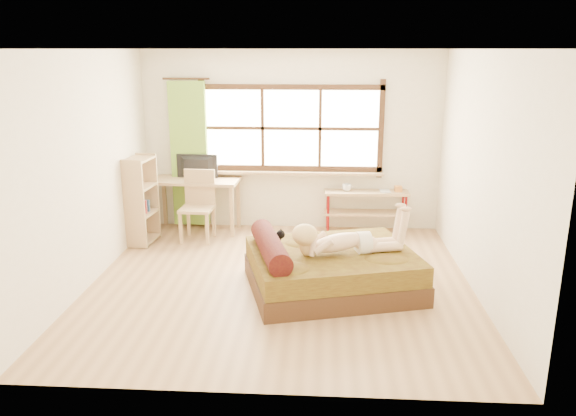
# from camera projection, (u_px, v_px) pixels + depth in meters

# --- Properties ---
(floor) EXTENTS (4.50, 4.50, 0.00)m
(floor) POSITION_uv_depth(u_px,v_px,m) (281.00, 283.00, 6.72)
(floor) COLOR #9E754C
(floor) RESTS_ON ground
(ceiling) EXTENTS (4.50, 4.50, 0.00)m
(ceiling) POSITION_uv_depth(u_px,v_px,m) (280.00, 49.00, 5.98)
(ceiling) COLOR white
(ceiling) RESTS_ON wall_back
(wall_back) EXTENTS (4.50, 0.00, 4.50)m
(wall_back) POSITION_uv_depth(u_px,v_px,m) (291.00, 141.00, 8.51)
(wall_back) COLOR silver
(wall_back) RESTS_ON floor
(wall_front) EXTENTS (4.50, 0.00, 4.50)m
(wall_front) POSITION_uv_depth(u_px,v_px,m) (257.00, 237.00, 4.19)
(wall_front) COLOR silver
(wall_front) RESTS_ON floor
(wall_left) EXTENTS (0.00, 4.50, 4.50)m
(wall_left) POSITION_uv_depth(u_px,v_px,m) (86.00, 170.00, 6.48)
(wall_left) COLOR silver
(wall_left) RESTS_ON floor
(wall_right) EXTENTS (0.00, 4.50, 4.50)m
(wall_right) POSITION_uv_depth(u_px,v_px,m) (482.00, 175.00, 6.21)
(wall_right) COLOR silver
(wall_right) RESTS_ON floor
(window) EXTENTS (2.80, 0.16, 1.46)m
(window) POSITION_uv_depth(u_px,v_px,m) (291.00, 131.00, 8.44)
(window) COLOR #FFEDBF
(window) RESTS_ON wall_back
(curtain) EXTENTS (0.55, 0.10, 2.20)m
(curtain) POSITION_uv_depth(u_px,v_px,m) (189.00, 155.00, 8.54)
(curtain) COLOR #5D8B25
(curtain) RESTS_ON wall_back
(bed) EXTENTS (2.18, 1.92, 0.71)m
(bed) POSITION_uv_depth(u_px,v_px,m) (328.00, 268.00, 6.49)
(bed) COLOR #31210E
(bed) RESTS_ON floor
(woman) EXTENTS (1.35, 0.70, 0.56)m
(woman) POSITION_uv_depth(u_px,v_px,m) (346.00, 230.00, 6.31)
(woman) COLOR #DFB590
(woman) RESTS_ON bed
(kitten) EXTENTS (0.30, 0.18, 0.22)m
(kitten) POSITION_uv_depth(u_px,v_px,m) (271.00, 238.00, 6.55)
(kitten) COLOR black
(kitten) RESTS_ON bed
(desk) EXTENTS (1.33, 0.67, 0.81)m
(desk) POSITION_uv_depth(u_px,v_px,m) (196.00, 186.00, 8.48)
(desk) COLOR tan
(desk) RESTS_ON floor
(monitor) EXTENTS (0.63, 0.12, 0.36)m
(monitor) POSITION_uv_depth(u_px,v_px,m) (196.00, 167.00, 8.45)
(monitor) COLOR black
(monitor) RESTS_ON desk
(chair) EXTENTS (0.48, 0.48, 1.01)m
(chair) POSITION_uv_depth(u_px,v_px,m) (198.00, 201.00, 8.17)
(chair) COLOR tan
(chair) RESTS_ON floor
(pipe_shelf) EXTENTS (1.27, 0.35, 0.72)m
(pipe_shelf) POSITION_uv_depth(u_px,v_px,m) (367.00, 202.00, 8.51)
(pipe_shelf) COLOR tan
(pipe_shelf) RESTS_ON floor
(cup) EXTENTS (0.14, 0.14, 0.11)m
(cup) POSITION_uv_depth(u_px,v_px,m) (347.00, 187.00, 8.47)
(cup) COLOR gray
(cup) RESTS_ON pipe_shelf
(book) EXTENTS (0.16, 0.21, 0.02)m
(book) POSITION_uv_depth(u_px,v_px,m) (380.00, 191.00, 8.45)
(book) COLOR gray
(book) RESTS_ON pipe_shelf
(bookshelf) EXTENTS (0.36, 0.57, 1.25)m
(bookshelf) POSITION_uv_depth(u_px,v_px,m) (141.00, 200.00, 7.95)
(bookshelf) COLOR tan
(bookshelf) RESTS_ON floor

